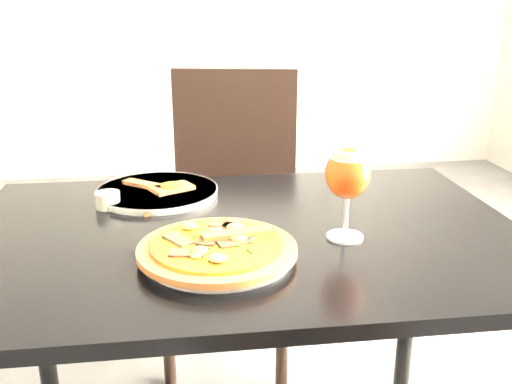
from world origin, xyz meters
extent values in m
cube|color=black|center=(0.15, 0.02, 0.73)|extent=(1.22, 0.82, 0.03)
cylinder|color=black|center=(-0.39, 0.37, 0.36)|extent=(0.05, 0.05, 0.72)
cylinder|color=black|center=(0.69, 0.34, 0.36)|extent=(0.05, 0.05, 0.72)
cube|color=black|center=(0.18, 0.67, 0.49)|extent=(0.55, 0.55, 0.04)
cylinder|color=black|center=(-0.04, 0.53, 0.24)|extent=(0.04, 0.04, 0.47)
cylinder|color=black|center=(0.32, 0.45, 0.24)|extent=(0.04, 0.04, 0.47)
cylinder|color=black|center=(0.04, 0.89, 0.24)|extent=(0.04, 0.04, 0.47)
cylinder|color=black|center=(0.40, 0.81, 0.24)|extent=(0.04, 0.04, 0.47)
cube|color=black|center=(0.23, 0.87, 0.77)|extent=(0.43, 0.13, 0.46)
cylinder|color=white|center=(0.08, -0.12, 0.76)|extent=(0.31, 0.31, 0.01)
cylinder|color=brown|center=(0.08, -0.13, 0.77)|extent=(0.30, 0.30, 0.01)
cylinder|color=#C76610|center=(0.08, -0.13, 0.78)|extent=(0.25, 0.25, 0.01)
cube|color=#4A2E20|center=(0.11, -0.13, 0.79)|extent=(0.06, 0.03, 0.00)
cube|color=#4A2E20|center=(0.11, -0.08, 0.79)|extent=(0.06, 0.07, 0.00)
cube|color=#4A2E20|center=(0.06, -0.05, 0.79)|extent=(0.04, 0.07, 0.00)
cube|color=#4A2E20|center=(0.05, -0.11, 0.79)|extent=(0.07, 0.05, 0.00)
cube|color=#4A2E20|center=(0.03, -0.15, 0.79)|extent=(0.07, 0.05, 0.00)
cube|color=#4A2E20|center=(0.06, -0.20, 0.79)|extent=(0.04, 0.07, 0.00)
cube|color=#4A2E20|center=(0.10, -0.15, 0.79)|extent=(0.06, 0.07, 0.00)
ellipsoid|color=gold|center=(0.10, -0.12, 0.79)|extent=(0.03, 0.03, 0.01)
ellipsoid|color=gold|center=(0.09, -0.05, 0.79)|extent=(0.03, 0.03, 0.01)
ellipsoid|color=gold|center=(0.06, -0.11, 0.79)|extent=(0.03, 0.03, 0.01)
ellipsoid|color=gold|center=(0.00, -0.13, 0.79)|extent=(0.03, 0.03, 0.01)
ellipsoid|color=gold|center=(0.06, -0.14, 0.79)|extent=(0.03, 0.03, 0.01)
ellipsoid|color=gold|center=(0.10, -0.20, 0.79)|extent=(0.03, 0.03, 0.01)
ellipsoid|color=gold|center=(0.10, -0.13, 0.79)|extent=(0.03, 0.03, 0.01)
cube|color=#1B4A0D|center=(0.08, -0.11, 0.79)|extent=(0.01, 0.02, 0.00)
cube|color=#1B4A0D|center=(0.07, -0.08, 0.79)|extent=(0.00, 0.02, 0.00)
cube|color=#1B4A0D|center=(0.04, -0.05, 0.79)|extent=(0.01, 0.02, 0.00)
cube|color=#1B4A0D|center=(0.05, -0.11, 0.79)|extent=(0.02, 0.02, 0.00)
cube|color=#1B4A0D|center=(0.01, -0.11, 0.79)|extent=(0.02, 0.01, 0.00)
cube|color=#1B4A0D|center=(0.06, -0.13, 0.79)|extent=(0.02, 0.01, 0.00)
cube|color=#1B4A0D|center=(0.04, -0.15, 0.79)|extent=(0.02, 0.01, 0.00)
cube|color=#1B4A0D|center=(0.03, -0.19, 0.79)|extent=(0.01, 0.02, 0.00)
cube|color=#1B4A0D|center=(0.07, -0.16, 0.79)|extent=(0.01, 0.02, 0.00)
cube|color=#1B4A0D|center=(0.09, -0.19, 0.79)|extent=(0.01, 0.02, 0.00)
cube|color=#1B4A0D|center=(0.09, -0.14, 0.79)|extent=(0.02, 0.02, 0.00)
cube|color=#1B4A0D|center=(0.12, -0.15, 0.79)|extent=(0.02, 0.01, 0.00)
cube|color=#1B4A0D|center=(0.16, -0.13, 0.79)|extent=(0.02, 0.00, 0.00)
cube|color=#1B4A0D|center=(0.11, -0.11, 0.79)|extent=(0.02, 0.01, 0.00)
cube|color=#1B4A0D|center=(0.12, -0.08, 0.79)|extent=(0.02, 0.02, 0.00)
cube|color=brown|center=(0.12, -0.11, 0.79)|extent=(0.14, 0.05, 0.01)
cylinder|color=white|center=(-0.04, 0.27, 0.76)|extent=(0.35, 0.35, 0.02)
cube|color=brown|center=(-0.07, 0.30, 0.77)|extent=(0.11, 0.10, 0.01)
cube|color=brown|center=(0.00, 0.26, 0.77)|extent=(0.12, 0.10, 0.01)
cylinder|color=#C76610|center=(0.00, 0.26, 0.78)|extent=(0.06, 0.06, 0.00)
cube|color=brown|center=(-0.02, 0.15, 0.75)|extent=(0.11, 0.05, 0.01)
cylinder|color=silver|center=(-0.16, 0.20, 0.77)|extent=(0.06, 0.06, 0.04)
cylinder|color=#C18A2A|center=(-0.16, 0.20, 0.78)|extent=(0.05, 0.05, 0.01)
cylinder|color=silver|center=(0.35, -0.06, 0.75)|extent=(0.08, 0.08, 0.01)
cylinder|color=silver|center=(0.35, -0.06, 0.80)|extent=(0.01, 0.01, 0.08)
ellipsoid|color=#AB3A10|center=(0.35, -0.06, 0.89)|extent=(0.09, 0.09, 0.10)
cylinder|color=white|center=(0.35, -0.06, 0.93)|extent=(0.07, 0.07, 0.02)
camera|label=1|loc=(0.00, -1.11, 1.22)|focal=40.00mm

